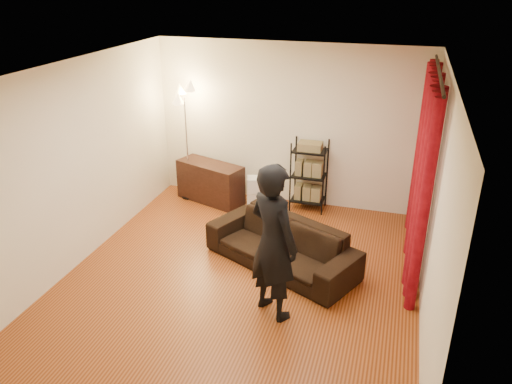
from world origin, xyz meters
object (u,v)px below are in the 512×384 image
(media_cabinet, at_px, (211,182))
(floor_lamp, at_px, (187,143))
(wire_shelf, at_px, (309,176))
(sofa, at_px, (282,245))
(person, at_px, (273,242))
(storage_boxes, at_px, (256,191))

(media_cabinet, relative_size, floor_lamp, 0.59)
(media_cabinet, distance_m, wire_shelf, 1.71)
(sofa, bearing_deg, wire_shelf, 115.54)
(sofa, height_order, person, person)
(media_cabinet, relative_size, wire_shelf, 0.99)
(media_cabinet, xyz_separation_m, storage_boxes, (0.82, 0.03, -0.08))
(floor_lamp, bearing_deg, storage_boxes, -0.56)
(sofa, distance_m, media_cabinet, 2.38)
(sofa, relative_size, wire_shelf, 1.78)
(storage_boxes, relative_size, wire_shelf, 0.44)
(storage_boxes, xyz_separation_m, wire_shelf, (0.86, 0.15, 0.33))
(person, relative_size, floor_lamp, 0.93)
(media_cabinet, height_order, storage_boxes, media_cabinet)
(media_cabinet, xyz_separation_m, wire_shelf, (1.68, 0.18, 0.25))
(media_cabinet, bearing_deg, floor_lamp, -166.43)
(person, height_order, wire_shelf, person)
(person, bearing_deg, wire_shelf, -53.99)
(sofa, height_order, floor_lamp, floor_lamp)
(media_cabinet, height_order, floor_lamp, floor_lamp)
(sofa, xyz_separation_m, wire_shelf, (-0.01, 1.86, 0.29))
(media_cabinet, distance_m, storage_boxes, 0.82)
(sofa, xyz_separation_m, storage_boxes, (-0.87, 1.70, -0.05))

